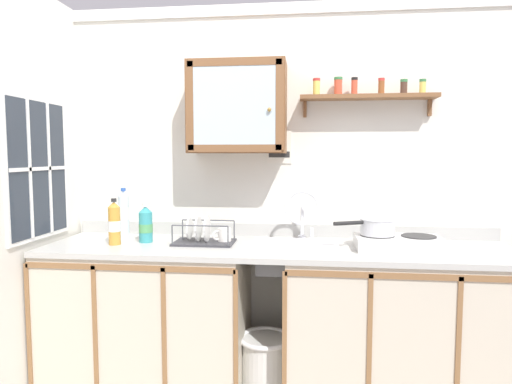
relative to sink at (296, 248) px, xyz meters
The scene contains 18 objects.
back_wall 0.43m from the sink, 110.30° to the left, with size 3.31×0.07×2.40m.
lower_cabinet_run 0.99m from the sink, behind, with size 1.17×0.64×0.91m.
lower_cabinet_run_right 0.75m from the sink, ahead, with size 1.30×0.64×0.91m.
countertop 0.12m from the sink, 159.60° to the right, with size 2.67×0.66×0.03m, color #B2B2AD.
backsplash 0.29m from the sink, 112.73° to the left, with size 2.67×0.02×0.08m, color #B2B2AD.
sink is the anchor object (origin of this frame).
hot_plate_stove 0.57m from the sink, ahead, with size 0.47×0.28×0.08m.
saucepan 0.47m from the sink, ahead, with size 0.35×0.21×0.09m.
bottle_juice_amber_0 1.07m from the sink, behind, with size 0.07×0.07×0.27m.
bottle_detergent_teal_1 0.91m from the sink, behind, with size 0.08×0.08×0.24m.
bottle_water_clear_2 1.08m from the sink, behind, with size 0.07×0.07×0.32m.
dish_rack 0.55m from the sink, behind, with size 0.35×0.23×0.17m.
mug 0.43m from the sink, behind, with size 0.11×0.08×0.09m.
wall_cabinet 0.91m from the sink, 158.52° to the left, with size 0.59×0.28×0.55m.
spice_shelf 1.01m from the sink, 26.59° to the left, with size 0.81×0.14×0.23m.
warning_sign 0.66m from the sink, 113.68° to the left, with size 0.16×0.01×0.21m.
window 1.55m from the sink, behind, with size 0.03×0.57×0.80m.
trash_bin 0.73m from the sink, 156.19° to the right, with size 0.31×0.31×0.42m.
Camera 1 is at (0.17, -2.26, 1.46)m, focal length 31.05 mm.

